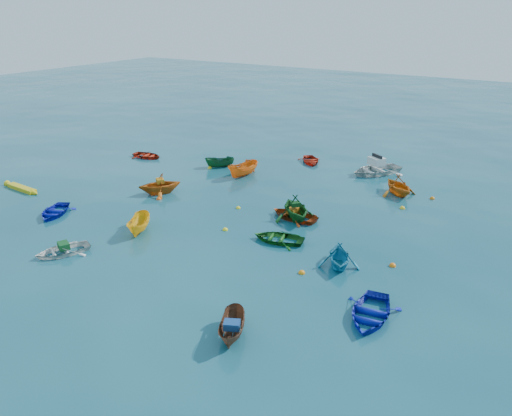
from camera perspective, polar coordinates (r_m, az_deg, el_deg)
The scene contains 32 objects.
ground at distance 29.32m, azimuth -5.22°, elevation -3.86°, with size 160.00×160.00×0.00m, color #0B3D4F.
dinghy_blue_sw at distance 35.49m, azimuth -22.02°, elevation -0.70°, with size 2.15×3.01×0.62m, color #0E16AF.
dinghy_white_near at distance 29.86m, azimuth -21.20°, elevation -4.89°, with size 2.09×2.92×0.61m, color silver.
sampan_brown_mid at distance 21.53m, azimuth -2.69°, elevation -14.44°, with size 1.00×2.65×1.03m, color brown.
dinghy_blue_se at distance 23.15m, azimuth 12.85°, elevation -12.12°, with size 2.48×3.46×0.72m, color #0D1CA7.
dinghy_orange_w at distance 37.30m, azimuth -10.88°, elevation 1.67°, with size 2.62×3.04×1.60m, color #C35B12.
sampan_yellow_mid at distance 31.28m, azimuth -13.13°, elevation -2.65°, with size 1.07×2.85×1.10m, color yellow.
dinghy_green_e at distance 29.31m, azimuth 2.60°, elevation -3.80°, with size 2.14×2.99×0.62m, color #135316.
dinghy_cyan_se at distance 26.98m, azimuth 9.39°, elevation -6.54°, with size 2.28×2.64×1.39m, color teal.
dinghy_red_nw at distance 46.44m, azimuth -12.32°, elevation 5.66°, with size 2.06×2.88×0.60m, color #AF230E.
sampan_orange_n at distance 40.39m, azimuth -1.45°, elevation 3.68°, with size 1.23×3.26×1.26m, color orange.
dinghy_green_n at distance 32.33m, azimuth 4.51°, elevation -1.26°, with size 2.79×3.24×1.71m, color #135318.
dinghy_red_ne at distance 32.44m, azimuth 4.37°, elevation -1.17°, with size 2.28×3.19×0.66m, color #BD3D0F.
dinghy_red_far at distance 44.17m, azimuth 6.25°, elevation 5.19°, with size 2.03×2.84×0.59m, color red.
dinghy_orange_far at distance 37.88m, azimuth 15.86°, elevation 1.52°, with size 2.59×3.01×1.58m, color orange.
sampan_green_far at distance 42.79m, azimuth -4.15°, elevation 4.70°, with size 0.94×2.51×0.97m, color #124D27.
kayak_yellow at distance 41.18m, azimuth -25.16°, elevation 1.87°, with size 0.55×3.73×0.37m, color gold, non-canonical shape.
motorboat_white at distance 42.15m, azimuth 13.50°, elevation 3.86°, with size 3.17×4.43×1.52m, color silver.
tarp_green_a at distance 29.67m, azimuth -21.14°, elevation -4.02°, with size 0.72×0.54×0.35m, color #134C20.
tarp_blue_a at distance 21.02m, azimuth -2.79°, elevation -13.21°, with size 0.66×0.50×0.32m, color navy.
tarp_orange_a at distance 36.98m, azimuth -10.91°, elevation 3.07°, with size 0.66×0.50×0.32m, color orange.
tarp_green_b at distance 32.04m, azimuth 4.51°, elevation 0.44°, with size 0.57×0.43×0.28m, color #104216.
tarp_orange_b at distance 32.29m, azimuth 4.25°, elevation -0.30°, with size 0.73×0.56×0.36m, color #B36312.
buoy_ye_a at distance 30.73m, azimuth -3.54°, elevation -2.53°, with size 0.34×0.34×0.34m, color yellow.
buoy_or_b at distance 26.05m, azimuth 5.24°, elevation -7.43°, with size 0.35×0.35×0.35m, color orange.
buoy_ye_b at distance 38.30m, azimuth -11.13°, elevation 2.20°, with size 0.36×0.36×0.36m, color yellow.
buoy_or_c at distance 36.12m, azimuth -11.06°, elevation 0.96°, with size 0.35×0.35×0.35m, color #EC4D0C.
buoy_ye_c at distance 33.93m, azimuth -2.04°, elevation -0.03°, with size 0.31×0.31×0.31m, color yellow.
buoy_or_d at distance 27.57m, azimuth 15.33°, elevation -6.42°, with size 0.37×0.37×0.37m, color orange.
buoy_ye_d at distance 42.50m, azimuth -5.32°, elevation 4.54°, with size 0.35×0.35×0.35m, color yellow.
buoy_or_e at distance 37.72m, azimuth 19.49°, elevation 0.99°, with size 0.36×0.36×0.36m, color #CF660B.
buoy_ye_e at distance 35.30m, azimuth 16.38°, elevation -0.06°, with size 0.37×0.37×0.37m, color yellow.
Camera 1 is at (16.20, -20.79, 12.86)m, focal length 35.00 mm.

